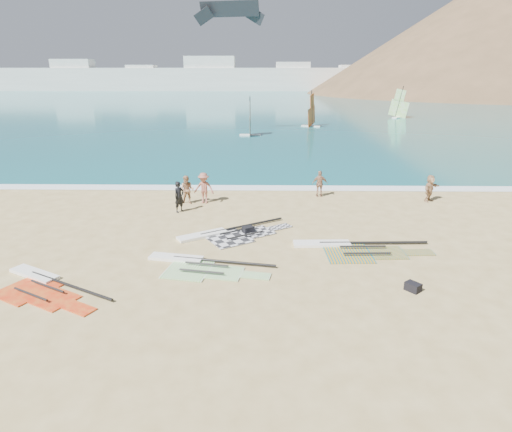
{
  "coord_description": "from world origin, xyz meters",
  "views": [
    {
      "loc": [
        -0.58,
        -13.62,
        6.99
      ],
      "look_at": [
        -0.88,
        4.0,
        1.0
      ],
      "focal_mm": 30.0,
      "sensor_mm": 36.0,
      "label": 1
    }
  ],
  "objects_px": {
    "rig_green": "(197,265)",
    "beachgoer_right": "(430,188)",
    "beachgoer_mid": "(204,188)",
    "person_wetsuit": "(179,197)",
    "rig_orange": "(351,248)",
    "gear_bag_near": "(248,230)",
    "beachgoer_left": "(187,190)",
    "rig_red": "(41,285)",
    "gear_bag_far": "(413,287)",
    "rig_grey": "(228,234)",
    "beachgoer_back": "(320,184)"
  },
  "relations": [
    {
      "from": "beachgoer_left",
      "to": "beachgoer_back",
      "type": "distance_m",
      "value": 7.64
    },
    {
      "from": "rig_grey",
      "to": "beachgoer_left",
      "type": "bearing_deg",
      "value": 86.58
    },
    {
      "from": "rig_green",
      "to": "gear_bag_far",
      "type": "bearing_deg",
      "value": -2.76
    },
    {
      "from": "gear_bag_near",
      "to": "beachgoer_left",
      "type": "bearing_deg",
      "value": 128.19
    },
    {
      "from": "rig_grey",
      "to": "beachgoer_back",
      "type": "relative_size",
      "value": 3.4
    },
    {
      "from": "rig_grey",
      "to": "beachgoer_left",
      "type": "height_order",
      "value": "beachgoer_left"
    },
    {
      "from": "rig_grey",
      "to": "rig_orange",
      "type": "distance_m",
      "value": 5.41
    },
    {
      "from": "rig_grey",
      "to": "beachgoer_mid",
      "type": "xyz_separation_m",
      "value": [
        -1.72,
        4.92,
        0.81
      ]
    },
    {
      "from": "rig_red",
      "to": "person_wetsuit",
      "type": "height_order",
      "value": "person_wetsuit"
    },
    {
      "from": "rig_red",
      "to": "beachgoer_left",
      "type": "distance_m",
      "value": 10.3
    },
    {
      "from": "gear_bag_far",
      "to": "rig_red",
      "type": "bearing_deg",
      "value": 179.67
    },
    {
      "from": "beachgoer_mid",
      "to": "beachgoer_back",
      "type": "bearing_deg",
      "value": 21.06
    },
    {
      "from": "gear_bag_far",
      "to": "beachgoer_right",
      "type": "distance_m",
      "value": 11.37
    },
    {
      "from": "gear_bag_far",
      "to": "beachgoer_back",
      "type": "xyz_separation_m",
      "value": [
        -1.73,
        11.34,
        0.62
      ]
    },
    {
      "from": "gear_bag_near",
      "to": "beachgoer_left",
      "type": "relative_size",
      "value": 0.3
    },
    {
      "from": "beachgoer_right",
      "to": "rig_grey",
      "type": "bearing_deg",
      "value": 164.28
    },
    {
      "from": "person_wetsuit",
      "to": "beachgoer_left",
      "type": "xyz_separation_m",
      "value": [
        0.17,
        1.45,
        -0.02
      ]
    },
    {
      "from": "beachgoer_left",
      "to": "beachgoer_mid",
      "type": "xyz_separation_m",
      "value": [
        0.9,
        0.16,
        0.07
      ]
    },
    {
      "from": "rig_orange",
      "to": "rig_red",
      "type": "xyz_separation_m",
      "value": [
        -11.21,
        -3.42,
        -0.0
      ]
    },
    {
      "from": "rig_green",
      "to": "beachgoer_left",
      "type": "height_order",
      "value": "beachgoer_left"
    },
    {
      "from": "rig_green",
      "to": "person_wetsuit",
      "type": "relative_size",
      "value": 3.06
    },
    {
      "from": "rig_green",
      "to": "rig_red",
      "type": "distance_m",
      "value": 5.34
    },
    {
      "from": "rig_grey",
      "to": "rig_green",
      "type": "bearing_deg",
      "value": -138.54
    },
    {
      "from": "beachgoer_back",
      "to": "beachgoer_right",
      "type": "height_order",
      "value": "beachgoer_back"
    },
    {
      "from": "rig_grey",
      "to": "person_wetsuit",
      "type": "bearing_deg",
      "value": 97.85
    },
    {
      "from": "beachgoer_right",
      "to": "beachgoer_mid",
      "type": "bearing_deg",
      "value": 140.17
    },
    {
      "from": "gear_bag_far",
      "to": "gear_bag_near",
      "type": "bearing_deg",
      "value": 137.05
    },
    {
      "from": "rig_red",
      "to": "beachgoer_back",
      "type": "height_order",
      "value": "beachgoer_back"
    },
    {
      "from": "person_wetsuit",
      "to": "beachgoer_right",
      "type": "bearing_deg",
      "value": -39.89
    },
    {
      "from": "beachgoer_mid",
      "to": "rig_orange",
      "type": "bearing_deg",
      "value": -34.0
    },
    {
      "from": "rig_orange",
      "to": "rig_red",
      "type": "height_order",
      "value": "rig_orange"
    },
    {
      "from": "rig_grey",
      "to": "rig_orange",
      "type": "height_order",
      "value": "rig_orange"
    },
    {
      "from": "rig_orange",
      "to": "beachgoer_mid",
      "type": "relative_size",
      "value": 3.3
    },
    {
      "from": "rig_red",
      "to": "beachgoer_mid",
      "type": "height_order",
      "value": "beachgoer_mid"
    },
    {
      "from": "gear_bag_near",
      "to": "gear_bag_far",
      "type": "xyz_separation_m",
      "value": [
        5.71,
        -5.32,
        -0.0
      ]
    },
    {
      "from": "gear_bag_near",
      "to": "beachgoer_back",
      "type": "relative_size",
      "value": 0.31
    },
    {
      "from": "rig_orange",
      "to": "person_wetsuit",
      "type": "relative_size",
      "value": 3.49
    },
    {
      "from": "rig_green",
      "to": "rig_orange",
      "type": "xyz_separation_m",
      "value": [
        6.14,
        1.72,
        0.0
      ]
    },
    {
      "from": "person_wetsuit",
      "to": "beachgoer_right",
      "type": "distance_m",
      "value": 13.88
    },
    {
      "from": "person_wetsuit",
      "to": "beachgoer_mid",
      "type": "bearing_deg",
      "value": 7.42
    },
    {
      "from": "gear_bag_near",
      "to": "beachgoer_back",
      "type": "bearing_deg",
      "value": 56.54
    },
    {
      "from": "rig_orange",
      "to": "beachgoer_mid",
      "type": "height_order",
      "value": "beachgoer_mid"
    },
    {
      "from": "gear_bag_far",
      "to": "beachgoer_left",
      "type": "xyz_separation_m",
      "value": [
        -9.21,
        9.77,
        0.65
      ]
    },
    {
      "from": "beachgoer_left",
      "to": "rig_green",
      "type": "bearing_deg",
      "value": -72.62
    },
    {
      "from": "rig_green",
      "to": "beachgoer_mid",
      "type": "distance_m",
      "value": 8.24
    },
    {
      "from": "rig_red",
      "to": "person_wetsuit",
      "type": "xyz_separation_m",
      "value": [
        3.22,
        8.25,
        0.77
      ]
    },
    {
      "from": "rig_grey",
      "to": "rig_orange",
      "type": "relative_size",
      "value": 0.92
    },
    {
      "from": "rig_red",
      "to": "beachgoer_left",
      "type": "relative_size",
      "value": 2.84
    },
    {
      "from": "rig_green",
      "to": "beachgoer_right",
      "type": "bearing_deg",
      "value": 46.81
    },
    {
      "from": "rig_orange",
      "to": "gear_bag_near",
      "type": "relative_size",
      "value": 12.02
    }
  ]
}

